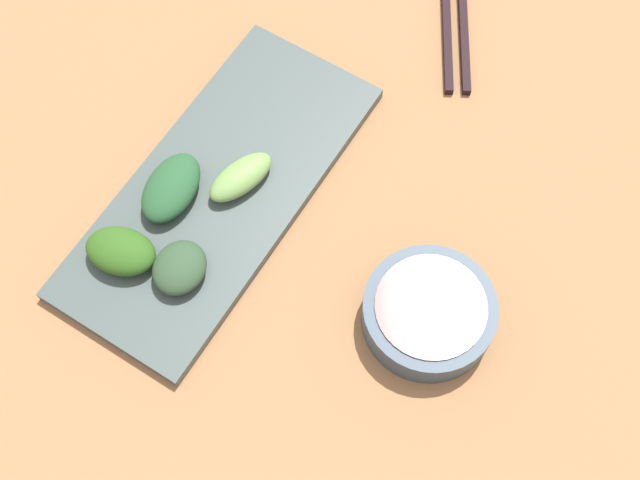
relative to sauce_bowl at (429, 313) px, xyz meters
The scene contains 8 objects.
tabletop 0.11m from the sauce_bowl, 16.54° to the right, with size 2.10×2.10×0.02m, color #9E7047.
sauce_bowl is the anchor object (origin of this frame).
serving_plate 0.22m from the sauce_bowl, ahead, with size 0.15×0.34×0.01m, color #42514F.
broccoli_leafy_0 0.22m from the sauce_bowl, 21.57° to the left, with size 0.05×0.05×0.02m, color #2F4D31.
broccoli_stalk_1 0.21m from the sauce_bowl, ahead, with size 0.03×0.07×0.02m, color #75A152.
broccoli_leafy_2 0.25m from the sauce_bowl, ahead, with size 0.04×0.07×0.03m, color #255630.
broccoli_leafy_3 0.27m from the sauce_bowl, 20.46° to the left, with size 0.06×0.04×0.03m, color #2F5D1C.
chopsticks 0.35m from the sauce_bowl, 65.71° to the right, with size 0.14×0.21×0.01m.
Camera 1 is at (-0.15, 0.28, 0.71)m, focal length 47.41 mm.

